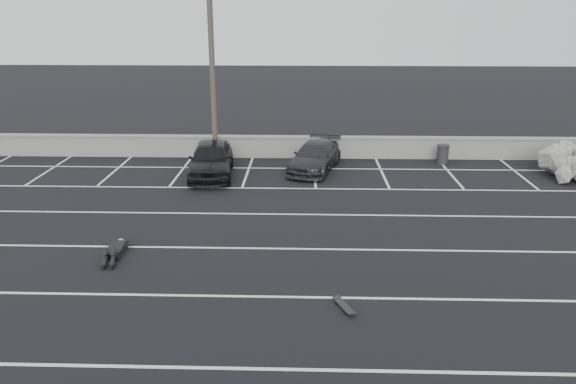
{
  "coord_description": "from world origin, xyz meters",
  "views": [
    {
      "loc": [
        0.53,
        -12.68,
        6.99
      ],
      "look_at": [
        -0.02,
        5.5,
        1.0
      ],
      "focal_mm": 35.0,
      "sensor_mm": 36.0,
      "label": 1
    }
  ],
  "objects_px": {
    "car_left": "(211,159)",
    "utility_pole": "(212,56)",
    "skateboard": "(344,306)",
    "person": "(117,245)",
    "car_right": "(315,157)",
    "trash_bin": "(443,154)"
  },
  "relations": [
    {
      "from": "car_left",
      "to": "car_right",
      "type": "bearing_deg",
      "value": 8.34
    },
    {
      "from": "utility_pole",
      "to": "car_right",
      "type": "bearing_deg",
      "value": -16.9
    },
    {
      "from": "trash_bin",
      "to": "skateboard",
      "type": "xyz_separation_m",
      "value": [
        -5.49,
        -13.57,
        -0.38
      ]
    },
    {
      "from": "person",
      "to": "trash_bin",
      "type": "bearing_deg",
      "value": 36.46
    },
    {
      "from": "skateboard",
      "to": "person",
      "type": "bearing_deg",
      "value": 132.11
    },
    {
      "from": "trash_bin",
      "to": "person",
      "type": "xyz_separation_m",
      "value": [
        -12.08,
        -10.45,
        -0.22
      ]
    },
    {
      "from": "car_left",
      "to": "car_right",
      "type": "xyz_separation_m",
      "value": [
        4.51,
        1.08,
        -0.14
      ]
    },
    {
      "from": "trash_bin",
      "to": "car_left",
      "type": "bearing_deg",
      "value": -167.43
    },
    {
      "from": "car_right",
      "to": "utility_pole",
      "type": "distance_m",
      "value": 6.53
    },
    {
      "from": "car_right",
      "to": "skateboard",
      "type": "distance_m",
      "value": 12.33
    },
    {
      "from": "car_left",
      "to": "utility_pole",
      "type": "distance_m",
      "value": 4.85
    },
    {
      "from": "car_right",
      "to": "person",
      "type": "bearing_deg",
      "value": -107.98
    },
    {
      "from": "trash_bin",
      "to": "person",
      "type": "height_order",
      "value": "trash_bin"
    },
    {
      "from": "car_left",
      "to": "trash_bin",
      "type": "relative_size",
      "value": 4.98
    },
    {
      "from": "car_right",
      "to": "car_left",
      "type": "bearing_deg",
      "value": -151.1
    },
    {
      "from": "car_right",
      "to": "utility_pole",
      "type": "bearing_deg",
      "value": 178.57
    },
    {
      "from": "car_left",
      "to": "person",
      "type": "bearing_deg",
      "value": -105.97
    },
    {
      "from": "skateboard",
      "to": "utility_pole",
      "type": "bearing_deg",
      "value": 88.33
    },
    {
      "from": "utility_pole",
      "to": "car_left",
      "type": "bearing_deg",
      "value": -85.46
    },
    {
      "from": "utility_pole",
      "to": "person",
      "type": "height_order",
      "value": "utility_pole"
    },
    {
      "from": "skateboard",
      "to": "car_right",
      "type": "bearing_deg",
      "value": 69.92
    },
    {
      "from": "car_right",
      "to": "utility_pole",
      "type": "relative_size",
      "value": 0.44
    }
  ]
}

